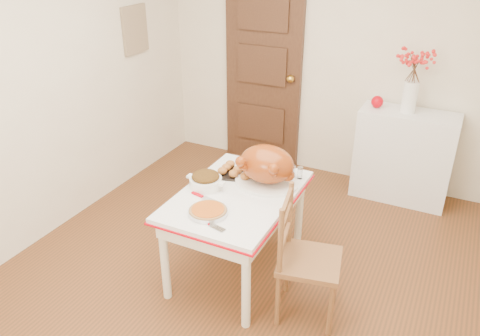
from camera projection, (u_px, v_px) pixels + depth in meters
The scene contains 18 objects.
floor at pixel (240, 276), 3.63m from camera, with size 3.50×4.00×0.00m, color #4A3019.
wall_back at pixel (330, 56), 4.66m from camera, with size 3.50×0.00×2.50m, color #EDE3C9.
wall_left at pixel (42, 87), 3.75m from camera, with size 0.00×4.00×2.50m, color #EDE3C9.
door_back at pixel (263, 71), 5.01m from camera, with size 0.85×0.06×2.06m, color #361E14.
photo_board at pixel (135, 29), 4.59m from camera, with size 0.03×0.35×0.45m, color tan.
sideboard at pixel (403, 156), 4.51m from camera, with size 0.88×0.39×0.88m, color white.
kitchen_table at pixel (237, 233), 3.54m from camera, with size 0.79×1.15×0.68m, color white, non-canonical shape.
chair_oak at pixel (310, 258), 3.09m from camera, with size 0.40×0.40×0.90m, color brown, non-canonical shape.
berry_vase at pixel (413, 81), 4.19m from camera, with size 0.31×0.31×0.59m, color white, non-canonical shape.
apple at pixel (377, 102), 4.41m from camera, with size 0.11×0.11×0.11m, color #BD000D.
turkey_platter at pixel (267, 166), 3.44m from camera, with size 0.48×0.38×0.30m, color #893105, non-canonical shape.
pumpkin_pie at pixel (208, 211), 3.13m from camera, with size 0.26×0.26×0.05m, color #B24E13.
stuffing_dish at pixel (206, 180), 3.44m from camera, with size 0.30×0.24×0.12m, color #583611, non-canonical shape.
rolls_tray at pixel (238, 171), 3.62m from camera, with size 0.28×0.22×0.07m, color #AB602A, non-canonical shape.
pie_server at pixel (211, 224), 3.02m from camera, with size 0.23×0.07×0.01m, color silver, non-canonical shape.
carving_knife at pixel (207, 198), 3.31m from camera, with size 0.28×0.07×0.01m, color silver, non-canonical shape.
drinking_glass at pixel (274, 163), 3.71m from camera, with size 0.06×0.06×0.10m, color white.
shaker_pair at pixel (296, 172), 3.58m from camera, with size 0.10×0.04×0.09m, color white, non-canonical shape.
Camera 1 is at (1.27, -2.56, 2.38)m, focal length 35.49 mm.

